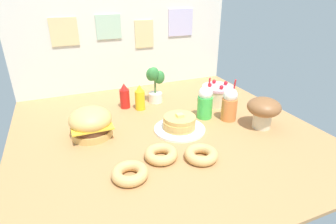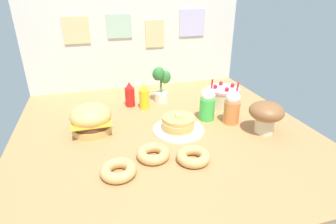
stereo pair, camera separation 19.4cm
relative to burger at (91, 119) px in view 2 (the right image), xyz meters
name	(u,v)px [view 2 (the right image)]	position (x,y,z in m)	size (l,w,h in m)	color
ground_plane	(164,131)	(0.49, -0.12, -0.11)	(2.06, 2.00, 0.02)	#B27F4C
back_wall	(137,42)	(0.49, 0.88, 0.35)	(2.06, 0.04, 0.88)	silver
burger	(91,119)	(0.00, 0.00, 0.00)	(0.28, 0.28, 0.20)	#DBA859
pancake_stack	(178,125)	(0.59, -0.16, -0.05)	(0.36, 0.36, 0.13)	white
layer_cake	(223,97)	(1.09, 0.16, -0.01)	(0.27, 0.27, 0.19)	beige
ketchup_bottle	(130,95)	(0.33, 0.38, 0.00)	(0.08, 0.08, 0.21)	red
mustard_bottle	(144,97)	(0.44, 0.30, 0.00)	(0.08, 0.08, 0.21)	yellow
cream_soda_cup	(207,104)	(0.85, -0.04, 0.03)	(0.12, 0.12, 0.32)	green
orange_float_cup	(232,107)	(1.00, -0.14, 0.03)	(0.12, 0.12, 0.32)	orange
donut_pink_glaze	(118,170)	(0.12, -0.54, -0.07)	(0.20, 0.20, 0.06)	tan
donut_chocolate	(153,153)	(0.34, -0.44, -0.07)	(0.20, 0.20, 0.06)	tan
donut_vanilla	(193,156)	(0.55, -0.53, -0.07)	(0.20, 0.20, 0.06)	tan
potted_plant	(161,83)	(0.61, 0.40, 0.08)	(0.16, 0.13, 0.33)	white
mushroom_stool	(266,114)	(1.15, -0.34, 0.04)	(0.23, 0.23, 0.22)	beige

